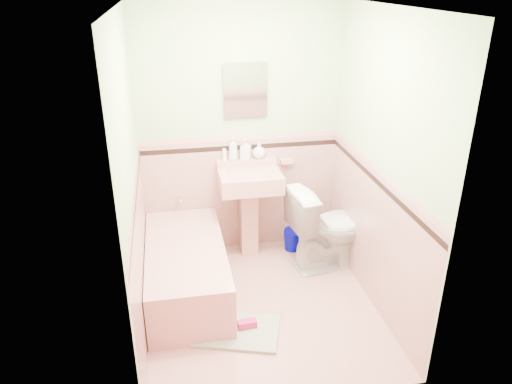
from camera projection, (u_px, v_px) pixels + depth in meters
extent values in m
plane|color=tan|center=(261.00, 305.00, 4.36)|extent=(2.20, 2.20, 0.00)
plane|color=white|center=(263.00, 7.00, 3.34)|extent=(2.20, 2.20, 0.00)
plane|color=beige|center=(240.00, 134.00, 4.84)|extent=(2.50, 0.00, 2.50)
plane|color=beige|center=(298.00, 246.00, 2.86)|extent=(2.50, 0.00, 2.50)
plane|color=beige|center=(132.00, 185.00, 3.68)|extent=(0.00, 2.50, 2.50)
plane|color=beige|center=(381.00, 167.00, 4.02)|extent=(0.00, 2.50, 2.50)
plane|color=#D1928C|center=(241.00, 195.00, 5.09)|extent=(2.00, 0.00, 2.00)
plane|color=#D1928C|center=(294.00, 332.00, 3.14)|extent=(2.00, 0.00, 2.00)
plane|color=#D1928C|center=(142.00, 259.00, 3.95)|extent=(0.00, 2.20, 2.20)
plane|color=#D1928C|center=(372.00, 237.00, 4.28)|extent=(0.00, 2.20, 2.20)
plane|color=black|center=(241.00, 148.00, 4.87)|extent=(2.00, 0.00, 2.00)
plane|color=black|center=(297.00, 263.00, 2.93)|extent=(2.00, 0.00, 2.00)
plane|color=black|center=(136.00, 200.00, 3.74)|extent=(0.00, 2.20, 2.20)
plane|color=black|center=(377.00, 182.00, 4.07)|extent=(0.00, 2.20, 2.20)
plane|color=#CE8887|center=(241.00, 138.00, 4.83)|extent=(2.00, 0.00, 2.00)
plane|color=#CE8887|center=(297.00, 249.00, 2.89)|extent=(2.00, 0.00, 2.00)
plane|color=#CE8887|center=(135.00, 189.00, 3.70)|extent=(0.00, 2.20, 2.20)
plane|color=#CE8887|center=(379.00, 171.00, 4.03)|extent=(0.00, 2.20, 2.20)
cube|color=tan|center=(187.00, 271.00, 4.46)|extent=(0.70, 1.50, 0.45)
cylinder|color=silver|center=(180.00, 198.00, 4.94)|extent=(0.04, 0.12, 0.04)
cylinder|color=silver|center=(247.00, 166.00, 4.88)|extent=(0.02, 0.02, 0.10)
cube|color=white|center=(245.00, 90.00, 4.63)|extent=(0.39, 0.04, 0.49)
cube|color=tan|center=(287.00, 161.00, 5.00)|extent=(0.13, 0.07, 0.04)
imported|color=#B2B2B2|center=(233.00, 149.00, 4.82)|extent=(0.12, 0.12, 0.24)
imported|color=#B2B2B2|center=(246.00, 149.00, 4.85)|extent=(0.12, 0.12, 0.21)
imported|color=#B2B2B2|center=(259.00, 150.00, 4.88)|extent=(0.16, 0.16, 0.17)
cylinder|color=white|center=(224.00, 155.00, 4.83)|extent=(0.04, 0.04, 0.12)
imported|color=white|center=(331.00, 227.00, 4.80)|extent=(0.91, 0.60, 0.86)
cube|color=gray|center=(237.00, 331.00, 4.03)|extent=(0.78, 0.63, 0.03)
cube|color=#BF1E59|center=(247.00, 324.00, 4.04)|extent=(0.16, 0.09, 0.06)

